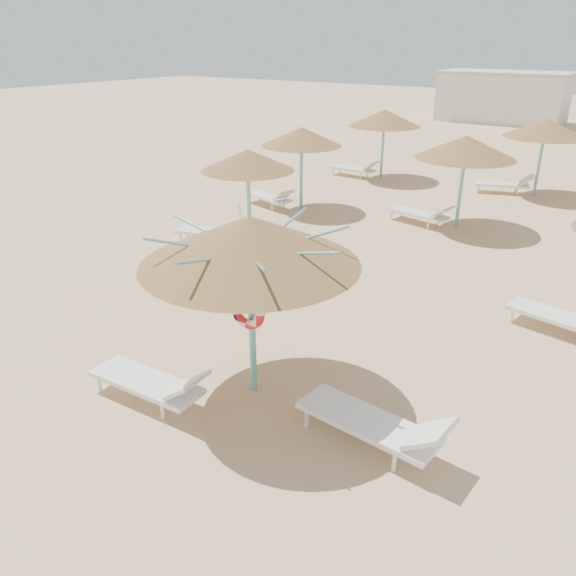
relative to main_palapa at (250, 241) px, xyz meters
The scene contains 5 objects.
ground 2.60m from the main_palapa, 11.72° to the left, with size 120.00×120.00×0.00m, color tan.
main_palapa is the anchor object (origin of this frame).
lounger_main_a 2.73m from the main_palapa, 132.99° to the right, with size 2.11×0.73×0.76m.
lounger_main_b 3.16m from the main_palapa, ahead, with size 2.26×0.85×0.81m.
service_hut 35.54m from the main_palapa, 99.11° to the left, with size 8.40×4.40×3.25m.
Camera 1 is at (4.45, -6.17, 5.29)m, focal length 35.00 mm.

